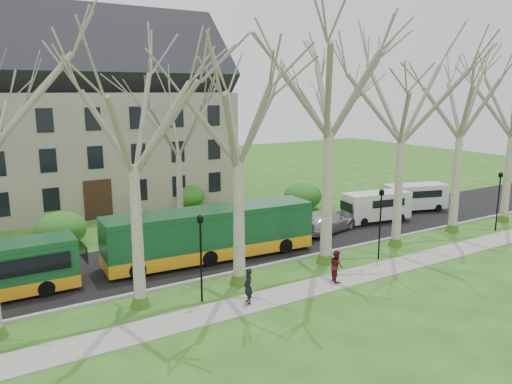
% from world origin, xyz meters
% --- Properties ---
extents(ground, '(120.00, 120.00, 0.00)m').
position_xyz_m(ground, '(0.00, 0.00, 0.00)').
color(ground, '#255C1A').
rests_on(ground, ground).
extents(sidewalk, '(70.00, 2.00, 0.06)m').
position_xyz_m(sidewalk, '(0.00, -2.50, 0.03)').
color(sidewalk, gray).
rests_on(sidewalk, ground).
extents(road, '(80.00, 8.00, 0.06)m').
position_xyz_m(road, '(0.00, 5.50, 0.03)').
color(road, black).
rests_on(road, ground).
extents(curb, '(80.00, 0.25, 0.14)m').
position_xyz_m(curb, '(0.00, 1.50, 0.07)').
color(curb, '#A5A39E').
rests_on(curb, ground).
extents(building, '(26.50, 12.20, 16.00)m').
position_xyz_m(building, '(-6.00, 24.00, 8.07)').
color(building, gray).
rests_on(building, ground).
extents(tree_row_verge, '(49.00, 7.00, 14.00)m').
position_xyz_m(tree_row_verge, '(0.00, 0.30, 7.00)').
color(tree_row_verge, gray).
rests_on(tree_row_verge, ground).
extents(tree_row_far, '(33.00, 7.00, 12.00)m').
position_xyz_m(tree_row_far, '(-1.33, 11.00, 6.00)').
color(tree_row_far, gray).
rests_on(tree_row_far, ground).
extents(lamp_row, '(36.22, 0.22, 4.30)m').
position_xyz_m(lamp_row, '(-0.00, -1.00, 2.57)').
color(lamp_row, black).
rests_on(lamp_row, ground).
extents(hedges, '(30.60, 8.60, 2.00)m').
position_xyz_m(hedges, '(-4.67, 14.00, 1.00)').
color(hedges, '#18571B').
rests_on(hedges, ground).
extents(bus_follow, '(13.04, 3.60, 3.22)m').
position_xyz_m(bus_follow, '(-2.75, 4.34, 1.67)').
color(bus_follow, '#154B27').
rests_on(bus_follow, road).
extents(sedan, '(5.84, 3.56, 1.58)m').
position_xyz_m(sedan, '(7.04, 5.25, 0.85)').
color(sedan, '#ADAEB2').
rests_on(sedan, road).
extents(van_a, '(5.57, 2.80, 2.32)m').
position_xyz_m(van_a, '(12.20, 5.43, 1.22)').
color(van_a, silver).
rests_on(van_a, road).
extents(van_b, '(5.59, 3.35, 2.30)m').
position_xyz_m(van_b, '(17.66, 6.26, 1.21)').
color(van_b, silver).
rests_on(van_b, road).
extents(pedestrian_a, '(0.54, 0.71, 1.75)m').
position_xyz_m(pedestrian_a, '(-4.23, -2.47, 0.94)').
color(pedestrian_a, black).
rests_on(pedestrian_a, sidewalk).
extents(pedestrian_b, '(0.89, 1.01, 1.73)m').
position_xyz_m(pedestrian_b, '(1.26, -2.54, 0.93)').
color(pedestrian_b, '#56131C').
rests_on(pedestrian_b, sidewalk).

